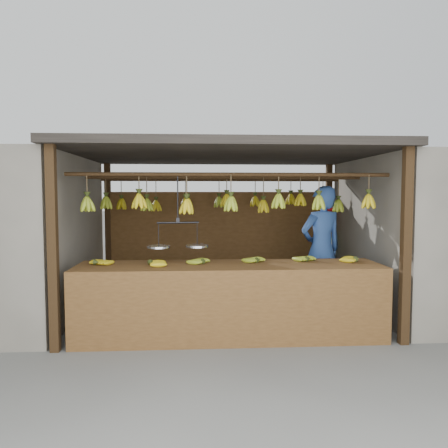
{
  "coord_description": "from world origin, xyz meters",
  "views": [
    {
      "loc": [
        -0.41,
        -6.38,
        1.76
      ],
      "look_at": [
        0.0,
        0.3,
        1.3
      ],
      "focal_mm": 35.0,
      "sensor_mm": 36.0,
      "label": 1
    }
  ],
  "objects": [
    {
      "name": "stall",
      "position": [
        0.0,
        0.33,
        1.97
      ],
      "size": [
        4.3,
        3.3,
        2.4
      ],
      "color": "black",
      "rests_on": "ground"
    },
    {
      "name": "vendor",
      "position": [
        1.44,
        -0.01,
        0.94
      ],
      "size": [
        0.79,
        0.65,
        1.88
      ],
      "primitive_type": "imported",
      "rotation": [
        0.0,
        0.0,
        3.47
      ],
      "color": "#3359A5",
      "rests_on": "ground"
    },
    {
      "name": "balance_scale",
      "position": [
        -0.65,
        -1.0,
        1.16
      ],
      "size": [
        0.75,
        0.33,
        0.9
      ],
      "color": "black",
      "rests_on": "ground"
    },
    {
      "name": "hanging_bananas",
      "position": [
        0.0,
        -0.01,
        1.63
      ],
      "size": [
        3.64,
        2.2,
        0.39
      ],
      "color": "#92A523",
      "rests_on": "ground"
    },
    {
      "name": "ground",
      "position": [
        0.0,
        0.0,
        0.0
      ],
      "size": [
        80.0,
        80.0,
        0.0
      ],
      "primitive_type": "plane",
      "color": "#5B5B57"
    },
    {
      "name": "bag_bundles",
      "position": [
        1.94,
        1.35,
        0.99
      ],
      "size": [
        0.08,
        0.26,
        1.24
      ],
      "color": "red",
      "rests_on": "ground"
    },
    {
      "name": "counter",
      "position": [
        -0.02,
        -1.23,
        0.71
      ],
      "size": [
        3.72,
        0.85,
        0.96
      ],
      "color": "brown",
      "rests_on": "ground"
    }
  ]
}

